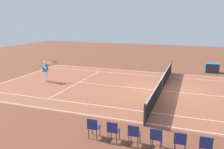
% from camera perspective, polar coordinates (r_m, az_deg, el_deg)
% --- Properties ---
extents(ground_plane, '(60.00, 60.00, 0.00)m').
position_cam_1_polar(ground_plane, '(16.46, 12.09, -3.88)').
color(ground_plane, brown).
extents(court_slab, '(24.20, 11.40, 0.00)m').
position_cam_1_polar(court_slab, '(16.46, 12.09, -3.88)').
color(court_slab, '#935138').
rests_on(court_slab, ground_plane).
extents(court_line_markings, '(23.85, 11.05, 0.01)m').
position_cam_1_polar(court_line_markings, '(16.46, 12.09, -3.87)').
color(court_line_markings, white).
rests_on(court_line_markings, ground_plane).
extents(tennis_net, '(0.10, 11.70, 1.08)m').
position_cam_1_polar(tennis_net, '(16.33, 12.17, -2.23)').
color(tennis_net, '#2D2D33').
rests_on(tennis_net, ground_plane).
extents(tennis_player_near, '(1.10, 0.78, 1.70)m').
position_cam_1_polar(tennis_player_near, '(18.93, -15.88, 1.06)').
color(tennis_player_near, white).
rests_on(tennis_player_near, ground_plane).
extents(tennis_ball, '(0.07, 0.07, 0.07)m').
position_cam_1_polar(tennis_ball, '(17.09, -3.00, -2.83)').
color(tennis_ball, '#CCE01E').
rests_on(tennis_ball, ground_plane).
extents(spectator_chair_1, '(0.44, 0.44, 0.88)m').
position_cam_1_polar(spectator_chair_1, '(9.11, 21.98, -15.72)').
color(spectator_chair_1, '#38383D').
rests_on(spectator_chair_1, ground_plane).
extents(spectator_chair_2, '(0.44, 0.44, 0.88)m').
position_cam_1_polar(spectator_chair_2, '(9.09, 16.37, -15.31)').
color(spectator_chair_2, '#38383D').
rests_on(spectator_chair_2, ground_plane).
extents(spectator_chair_3, '(0.44, 0.44, 0.88)m').
position_cam_1_polar(spectator_chair_3, '(9.16, 10.82, -14.77)').
color(spectator_chair_3, '#38383D').
rests_on(spectator_chair_3, ground_plane).
extents(spectator_chair_4, '(0.44, 0.44, 0.88)m').
position_cam_1_polar(spectator_chair_4, '(9.30, 5.42, -14.11)').
color(spectator_chair_4, '#38383D').
rests_on(spectator_chair_4, ground_plane).
extents(spectator_chair_5, '(0.44, 0.44, 0.88)m').
position_cam_1_polar(spectator_chair_5, '(9.52, 0.27, -13.37)').
color(spectator_chair_5, '#38383D').
rests_on(spectator_chair_5, ground_plane).
extents(spectator_chair_6, '(0.44, 0.44, 0.88)m').
position_cam_1_polar(spectator_chair_6, '(9.81, -4.60, -12.56)').
color(spectator_chair_6, '#38383D').
rests_on(spectator_chair_6, ground_plane).
extents(equipment_cart_tarped, '(1.25, 0.84, 0.85)m').
position_cam_1_polar(equipment_cart_tarped, '(23.41, 23.33, 1.54)').
color(equipment_cart_tarped, '#2D2D33').
rests_on(equipment_cart_tarped, ground_plane).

